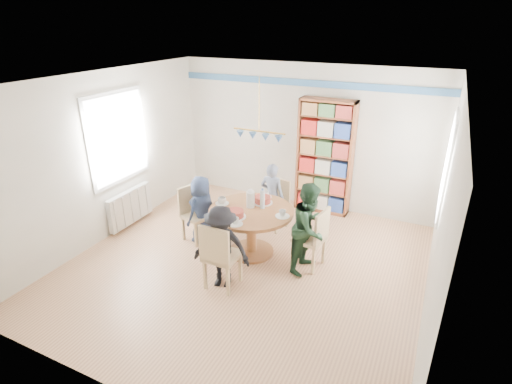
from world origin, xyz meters
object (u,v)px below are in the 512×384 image
Objects in this scene: person_right at (310,228)px; person_near at (221,247)px; person_left at (202,210)px; person_far at (272,196)px; radiator at (130,207)px; bookshelf at (325,158)px; chair_far at (277,202)px; chair_left at (193,211)px; chair_near at (219,254)px; dining_table at (251,221)px; chair_right at (314,236)px.

person_near is (-0.93, -0.89, -0.08)m from person_right.
person_far is at bearing 149.51° from person_left.
person_right is at bearing 0.91° from radiator.
bookshelf is at bearing 35.18° from radiator.
person_left reaches higher than chair_far.
chair_far is 0.73× the size of person_far.
chair_far is at bearing 42.11° from chair_left.
person_far is (1.01, 0.92, 0.08)m from chair_left.
radiator is at bearing 158.60° from chair_near.
radiator is 0.77× the size of dining_table.
person_left is 0.53× the size of bookshelf.
person_right is 1.14× the size of person_far.
person_left reaches higher than chair_left.
chair_right is 1.35m from chair_far.
chair_left is 0.78× the size of person_far.
bookshelf reaches higher than chair_right.
dining_table is at bearing 90.88° from chair_near.
chair_left reaches higher than chair_far.
person_near is (-0.02, -1.90, 0.12)m from chair_far.
bookshelf is at bearing 61.97° from chair_far.
chair_left is at bearing 3.52° from radiator.
dining_table is 1.09× the size of person_far.
dining_table is at bearing 102.53° from person_left.
person_far is at bearing -119.77° from bookshelf.
bookshelf reaches higher than radiator.
radiator is 1.48m from person_left.
bookshelf is (1.61, 1.96, 0.54)m from chair_left.
person_right reaches higher than dining_table.
chair_left is at bearing 136.88° from chair_near.
person_right is at bearing -1.89° from dining_table.
person_far is at bearing -139.82° from chair_far.
chair_left is 0.98× the size of chair_right.
person_far is 1.29m from bookshelf.
chair_far is (-0.97, 0.93, -0.04)m from chair_right.
person_near is at bearing 94.43° from person_far.
person_far reaches higher than chair_left.
person_right is 1.13× the size of person_near.
person_near reaches higher than chair_right.
person_right reaches higher than person_near.
person_right is 2.06m from bookshelf.
chair_left is 0.44× the size of bookshelf.
person_far is at bearing 42.25° from chair_left.
person_left is (-1.88, -0.06, 0.05)m from chair_right.
person_right is at bearing 46.61° from chair_near.
person_right reaches higher than person_left.
chair_near is (-0.01, -1.98, 0.07)m from chair_far.
person_far is at bearing 55.59° from person_right.
chair_left is at bearing -129.32° from bookshelf.
chair_right reaches higher than chair_far.
person_far reaches higher than chair_near.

